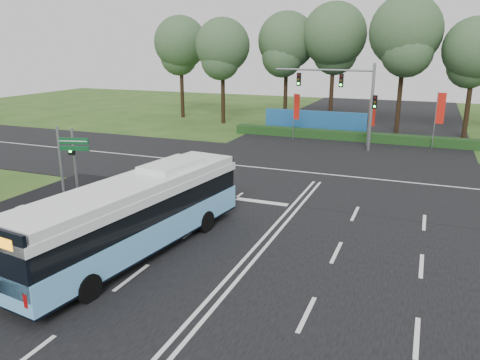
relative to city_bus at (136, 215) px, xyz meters
name	(u,v)px	position (x,y,z in m)	size (l,w,h in m)	color
ground	(261,241)	(4.30, 3.08, -1.70)	(120.00, 120.00, 0.00)	#284918
road_main	(261,241)	(4.30, 3.08, -1.68)	(20.00, 120.00, 0.04)	black
road_cross	(321,174)	(4.30, 15.08, -1.67)	(120.00, 14.00, 0.05)	black
kerb_strip	(32,231)	(-5.80, 0.08, -1.64)	(0.25, 18.00, 0.12)	gray
city_bus	(136,215)	(0.00, 0.00, 0.00)	(4.00, 11.96, 3.37)	#67B6F0
pedestrian_signal	(74,160)	(-7.51, 5.15, 0.45)	(0.35, 0.44, 3.93)	gray
street_sign	(66,157)	(-6.62, 3.62, 1.02)	(1.65, 0.50, 4.34)	gray
banner_flag_left	(296,109)	(-0.54, 26.05, 1.08)	(0.60, 0.24, 4.24)	gray
banner_flag_mid	(371,116)	(6.15, 25.28, 0.98)	(0.57, 0.27, 4.07)	gray
banner_flag_right	(439,112)	(11.35, 26.65, 1.38)	(0.70, 0.13, 4.74)	gray
traffic_light_gantry	(349,93)	(4.50, 23.58, 2.97)	(8.41, 0.28, 7.00)	gray
hedge	(351,136)	(4.30, 27.58, -1.30)	(22.00, 1.20, 0.80)	#163613
blue_hoarding	(315,122)	(0.30, 30.08, -0.60)	(10.00, 0.30, 2.20)	#1A538F
eucalyptus_row	(345,39)	(2.15, 33.65, 7.26)	(41.97, 9.52, 12.93)	black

